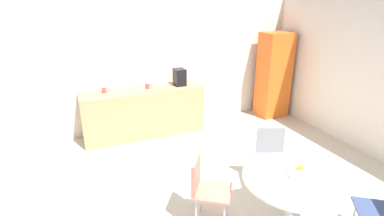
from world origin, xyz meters
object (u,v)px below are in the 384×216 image
Objects in this scene: locker_cabinet at (274,75)px; coffee_maker at (180,77)px; fruit_bowl at (299,172)px; round_table at (293,189)px; mug_green at (183,82)px; mug_white at (148,86)px; mug_red at (104,90)px; chair_coral at (204,183)px; chair_gray at (271,151)px.

locker_cabinet is 5.68× the size of coffee_maker.
locker_cabinet reaches higher than fruit_bowl.
fruit_bowl is (0.08, 0.02, 0.18)m from round_table.
fruit_bowl is 1.85× the size of mug_green.
fruit_bowl is 3.22m from mug_green.
fruit_bowl is 3.27m from mug_white.
mug_red is at bearing 176.41° from mug_white.
coffee_maker is (-0.16, 3.16, 0.29)m from fruit_bowl.
mug_white reaches higher than fruit_bowl.
coffee_maker is at bearing -146.32° from mug_green.
mug_white and mug_red have the same top height.
coffee_maker is at bearing 177.32° from locker_cabinet.
chair_coral is 3.49× the size of fruit_bowl.
mug_red reaches higher than round_table.
chair_gray is at bearing 70.27° from fruit_bowl.
chair_gray is 2.41m from coffee_maker.
round_table is 3.35× the size of coffee_maker.
mug_red is (-1.49, 0.01, 0.00)m from mug_green.
mug_green is (-0.38, 2.35, 0.43)m from chair_gray.
chair_gray is 2.42m from mug_green.
fruit_bowl is at bearing -64.10° from mug_red.
round_table is at bearing -89.99° from mug_green.
mug_red is 0.40× the size of coffee_maker.
fruit_bowl is (0.86, -0.52, 0.24)m from chair_coral.
locker_cabinet reaches higher than mug_white.
chair_coral is at bearing -91.67° from mug_white.
mug_green reaches higher than round_table.
mug_green is (-0.00, 3.23, 0.36)m from round_table.
mug_green is at bearing 73.67° from chair_coral.
mug_white is (-2.76, 0.11, 0.04)m from locker_cabinet.
chair_coral is 2.83m from mug_green.
fruit_bowl is 3.18m from coffee_maker.
coffee_maker reaches higher than mug_white.
chair_gray is at bearing -127.17° from locker_cabinet.
round_table is 0.20m from fruit_bowl.
chair_gray is at bearing -51.62° from mug_red.
chair_gray is 2.60m from mug_white.
round_table is (-2.05, -3.07, -0.32)m from locker_cabinet.
locker_cabinet is 2.14m from coffee_maker.
locker_cabinet is at bearing -4.25° from mug_green.
chair_coral is 2.59× the size of coffee_maker.
coffee_maker reaches higher than mug_green.
round_table is 3.29m from mug_white.
chair_gray is at bearing -78.60° from coffee_maker.
locker_cabinet reaches higher than mug_green.
locker_cabinet is 3.83m from chair_coral.
locker_cabinet reaches higher than chair_gray.
fruit_bowl is at bearing -76.06° from mug_white.
chair_gray and chair_coral have the same top height.
round_table is 4.50× the size of fruit_bowl.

